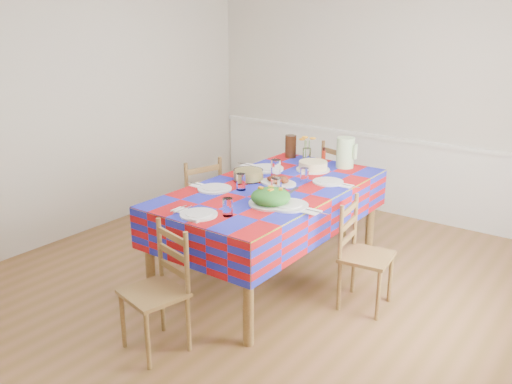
# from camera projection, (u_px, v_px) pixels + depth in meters

# --- Properties ---
(room) EXTENTS (4.58, 5.08, 2.78)m
(room) POSITION_uv_depth(u_px,v_px,m) (251.00, 134.00, 4.29)
(room) COLOR brown
(room) RESTS_ON ground
(wainscot) EXTENTS (4.41, 0.06, 0.92)m
(wainscot) POSITION_uv_depth(u_px,v_px,m) (375.00, 170.00, 6.47)
(wainscot) COLOR white
(wainscot) RESTS_ON room
(dining_table) EXTENTS (1.17, 2.18, 0.85)m
(dining_table) POSITION_uv_depth(u_px,v_px,m) (272.00, 197.00, 4.69)
(dining_table) COLOR brown
(dining_table) RESTS_ON room
(setting_near_head) EXTENTS (0.45, 0.30, 0.13)m
(setting_near_head) POSITION_uv_depth(u_px,v_px,m) (209.00, 211.00, 3.97)
(setting_near_head) COLOR white
(setting_near_head) RESTS_ON dining_table
(setting_left_near) EXTENTS (0.53, 0.31, 0.14)m
(setting_left_near) POSITION_uv_depth(u_px,v_px,m) (223.00, 186.00, 4.56)
(setting_left_near) COLOR white
(setting_left_near) RESTS_ON dining_table
(setting_left_far) EXTENTS (0.60, 0.36, 0.16)m
(setting_left_far) POSITION_uv_depth(u_px,v_px,m) (269.00, 168.00, 5.08)
(setting_left_far) COLOR white
(setting_left_far) RESTS_ON dining_table
(setting_right_near) EXTENTS (0.61, 0.35, 0.16)m
(setting_right_near) POSITION_uv_depth(u_px,v_px,m) (284.00, 199.00, 4.23)
(setting_right_near) COLOR white
(setting_right_near) RESTS_ON dining_table
(setting_right_far) EXTENTS (0.51, 0.30, 0.13)m
(setting_right_far) POSITION_uv_depth(u_px,v_px,m) (320.00, 179.00, 4.75)
(setting_right_far) COLOR white
(setting_right_far) RESTS_ON dining_table
(meat_platter) EXTENTS (0.34, 0.24, 0.07)m
(meat_platter) POSITION_uv_depth(u_px,v_px,m) (278.00, 181.00, 4.72)
(meat_platter) COLOR white
(meat_platter) RESTS_ON dining_table
(salad_platter) EXTENTS (0.34, 0.34, 0.14)m
(salad_platter) POSITION_uv_depth(u_px,v_px,m) (271.00, 198.00, 4.20)
(salad_platter) COLOR white
(salad_platter) RESTS_ON dining_table
(pasta_bowl) EXTENTS (0.27, 0.27, 0.10)m
(pasta_bowl) POSITION_uv_depth(u_px,v_px,m) (248.00, 175.00, 4.82)
(pasta_bowl) COLOR white
(pasta_bowl) RESTS_ON dining_table
(cake) EXTENTS (0.32, 0.32, 0.09)m
(cake) POSITION_uv_depth(u_px,v_px,m) (313.00, 166.00, 5.13)
(cake) COLOR white
(cake) RESTS_ON dining_table
(serving_utensils) EXTENTS (0.18, 0.39, 0.01)m
(serving_utensils) POSITION_uv_depth(u_px,v_px,m) (284.00, 193.00, 4.46)
(serving_utensils) COLOR black
(serving_utensils) RESTS_ON dining_table
(flower_vase) EXTENTS (0.17, 0.14, 0.27)m
(flower_vase) POSITION_uv_depth(u_px,v_px,m) (307.00, 151.00, 5.39)
(flower_vase) COLOR white
(flower_vase) RESTS_ON dining_table
(hot_sauce) EXTENTS (0.04, 0.04, 0.16)m
(hot_sauce) POSITION_uv_depth(u_px,v_px,m) (324.00, 155.00, 5.38)
(hot_sauce) COLOR red
(hot_sauce) RESTS_ON dining_table
(green_pitcher) EXTENTS (0.17, 0.17, 0.29)m
(green_pitcher) POSITION_uv_depth(u_px,v_px,m) (345.00, 153.00, 5.20)
(green_pitcher) COLOR #C3F2AB
(green_pitcher) RESTS_ON dining_table
(tea_pitcher) EXTENTS (0.12, 0.12, 0.23)m
(tea_pitcher) POSITION_uv_depth(u_px,v_px,m) (291.00, 146.00, 5.58)
(tea_pitcher) COLOR #32180B
(tea_pitcher) RESTS_ON dining_table
(name_card) EXTENTS (0.09, 0.03, 0.02)m
(name_card) POSITION_uv_depth(u_px,v_px,m) (193.00, 220.00, 3.86)
(name_card) COLOR white
(name_card) RESTS_ON dining_table
(chair_near) EXTENTS (0.47, 0.46, 0.90)m
(chair_near) POSITION_uv_depth(u_px,v_px,m) (159.00, 291.00, 3.72)
(chair_near) COLOR brown
(chair_near) RESTS_ON room
(chair_far) EXTENTS (0.54, 0.53, 0.98)m
(chair_far) POSITION_uv_depth(u_px,v_px,m) (343.00, 187.00, 5.84)
(chair_far) COLOR brown
(chair_far) RESTS_ON room
(chair_left) EXTENTS (0.52, 0.53, 0.98)m
(chair_left) POSITION_uv_depth(u_px,v_px,m) (197.00, 206.00, 5.26)
(chair_left) COLOR brown
(chair_left) RESTS_ON room
(chair_right) EXTENTS (0.42, 0.43, 0.88)m
(chair_right) POSITION_uv_depth(u_px,v_px,m) (362.00, 255.00, 4.29)
(chair_right) COLOR brown
(chair_right) RESTS_ON room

